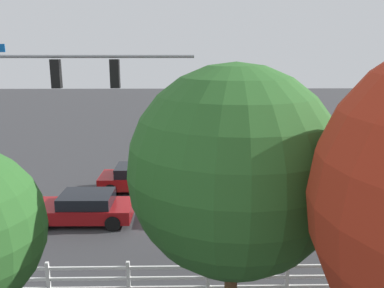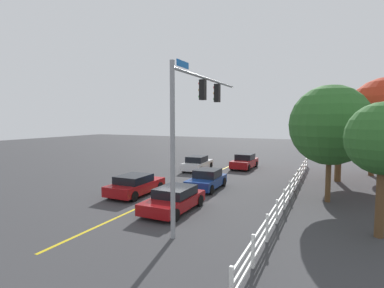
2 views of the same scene
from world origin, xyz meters
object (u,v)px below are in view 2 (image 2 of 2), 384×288
Objects in this scene: tree_4 at (330,125)px; tree_2 at (373,127)px; tree_3 at (340,123)px; car_1 at (207,180)px; car_2 at (197,163)px; tree_0 at (384,139)px; car_0 at (245,162)px; car_4 at (174,199)px; car_3 at (135,185)px.

tree_2 is at bearing 162.82° from tree_4.
car_1 is at bearing -51.30° from tree_3.
tree_0 is at bearing -134.13° from car_2.
tree_4 is at bearing -5.28° from tree_3.
car_0 reaches higher than car_4.
tree_4 reaches higher than car_1.
car_1 is 15.89m from tree_2.
car_0 reaches higher than car_3.
tree_4 is (9.93, 7.75, 3.89)m from car_0.
tree_0 reaches higher than car_1.
tree_2 is at bearing 132.75° from car_1.
tree_3 reaches higher than car_3.
tree_2 is (-0.88, 11.09, 3.53)m from car_0.
tree_2 reaches higher than car_4.
car_4 is 0.76× the size of tree_0.
tree_3 is (-0.05, 12.19, 3.93)m from car_2.
tree_0 reaches higher than car_4.
car_3 is at bearing -14.34° from car_0.
tree_3 reaches higher than car_4.
car_1 is at bearing -154.15° from car_2.
car_0 is 4.91m from car_2.
car_3 is 14.00m from tree_0.
car_4 is 0.62× the size of tree_4.
tree_4 is at bearing 88.28° from car_1.
car_3 is 1.00× the size of car_4.
car_0 is at bearing -53.81° from car_2.
tree_2 is 0.88× the size of tree_3.
car_0 is 0.76× the size of tree_0.
tree_2 is 11.32m from tree_4.
tree_4 is (0.09, 7.83, 3.92)m from car_1.
tree_3 is at bearing 174.72° from tree_4.
tree_0 is 15.88m from tree_2.
car_0 is 0.71× the size of tree_2.
car_4 is at bearing -164.77° from car_2.
car_4 is 10.07m from tree_4.
car_4 is 19.86m from tree_2.
tree_2 is (-15.83, 1.31, 0.11)m from tree_0.
tree_0 is 0.81× the size of tree_4.
tree_4 is (-3.45, 11.44, 3.93)m from car_3.
tree_4 is (10.81, -3.34, 0.36)m from tree_2.
car_3 is (10.27, 0.11, -0.02)m from car_2.
car_0 is 15.37m from car_4.
car_1 is 5.53m from car_4.
car_1 is 0.65× the size of tree_2.
car_4 is at bearing -116.42° from car_3.
tree_3 is (-6.79, 8.47, 3.95)m from car_1.
tree_4 is (-5.01, -2.03, 0.47)m from tree_0.
tree_4 reaches higher than car_2.
tree_2 reaches higher than car_2.
car_1 is 0.92× the size of car_3.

